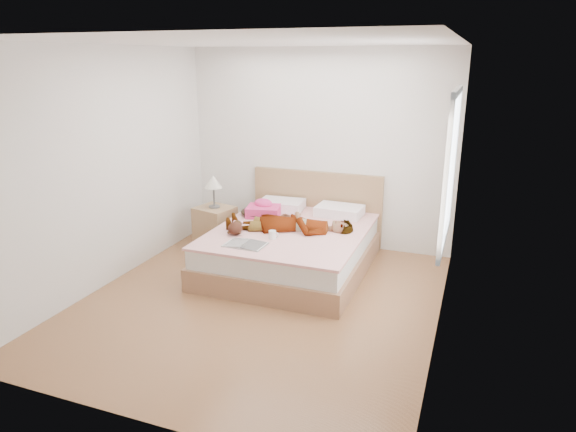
# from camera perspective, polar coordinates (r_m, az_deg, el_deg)

# --- Properties ---
(ground) EXTENTS (4.00, 4.00, 0.00)m
(ground) POSITION_cam_1_polar(r_m,az_deg,el_deg) (5.49, -3.16, -9.48)
(ground) COLOR #57341B
(ground) RESTS_ON ground
(woman) EXTENTS (1.60, 0.87, 0.21)m
(woman) POSITION_cam_1_polar(r_m,az_deg,el_deg) (6.08, 0.26, -0.51)
(woman) COLOR silver
(woman) RESTS_ON bed
(hair) EXTENTS (0.64, 0.71, 0.09)m
(hair) POSITION_cam_1_polar(r_m,az_deg,el_deg) (6.70, -2.98, 0.62)
(hair) COLOR black
(hair) RESTS_ON bed
(phone) EXTENTS (0.06, 0.09, 0.05)m
(phone) POSITION_cam_1_polar(r_m,az_deg,el_deg) (6.59, -2.61, 1.43)
(phone) COLOR silver
(phone) RESTS_ON bed
(room_shell) EXTENTS (4.00, 4.00, 4.00)m
(room_shell) POSITION_cam_1_polar(r_m,az_deg,el_deg) (4.88, 17.58, 5.02)
(room_shell) COLOR white
(room_shell) RESTS_ON ground
(bed) EXTENTS (1.80, 2.08, 1.00)m
(bed) POSITION_cam_1_polar(r_m,az_deg,el_deg) (6.26, 0.60, -3.24)
(bed) COLOR brown
(bed) RESTS_ON ground
(towel) EXTENTS (0.48, 0.41, 0.22)m
(towel) POSITION_cam_1_polar(r_m,az_deg,el_deg) (6.58, -2.75, 0.74)
(towel) COLOR #EA3F92
(towel) RESTS_ON bed
(magazine) EXTENTS (0.45, 0.30, 0.03)m
(magazine) POSITION_cam_1_polar(r_m,az_deg,el_deg) (5.60, -4.79, -3.16)
(magazine) COLOR silver
(magazine) RESTS_ON bed
(coffee_mug) EXTENTS (0.12, 0.08, 0.09)m
(coffee_mug) POSITION_cam_1_polar(r_m,az_deg,el_deg) (5.77, -1.72, -2.08)
(coffee_mug) COLOR white
(coffee_mug) RESTS_ON bed
(plush_toy) EXTENTS (0.20, 0.28, 0.14)m
(plush_toy) POSITION_cam_1_polar(r_m,az_deg,el_deg) (5.94, -5.85, -1.30)
(plush_toy) COLOR black
(plush_toy) RESTS_ON bed
(nightstand) EXTENTS (0.55, 0.51, 1.00)m
(nightstand) POSITION_cam_1_polar(r_m,az_deg,el_deg) (6.92, -8.10, -0.92)
(nightstand) COLOR olive
(nightstand) RESTS_ON ground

